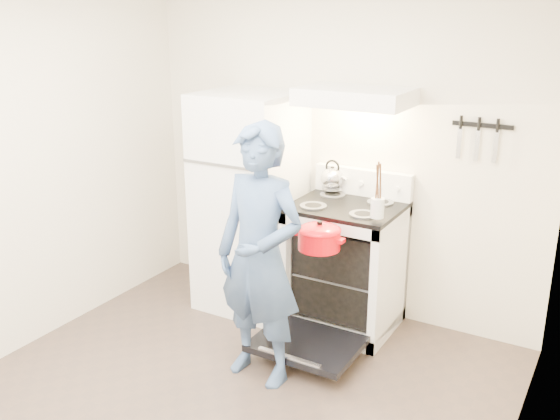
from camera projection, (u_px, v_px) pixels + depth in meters
The scene contains 15 objects.
floor at pixel (202, 420), 3.64m from camera, with size 3.60×3.60×0.00m, color #4A3A31.
back_wall at pixel (338, 152), 4.74m from camera, with size 3.20×0.02×2.50m, color beige.
refrigerator at pixel (250, 202), 4.85m from camera, with size 0.70×0.70×1.70m, color white.
stove_body at pixel (345, 268), 4.60m from camera, with size 0.76×0.65×0.92m, color white.
cooktop at pixel (347, 207), 4.46m from camera, with size 0.76×0.65×0.03m, color black.
backsplash at pixel (363, 182), 4.66m from camera, with size 0.76×0.07×0.20m, color white.
oven_door at pixel (307, 344), 4.22m from camera, with size 0.70×0.54×0.04m, color black.
oven_rack at pixel (345, 270), 4.61m from camera, with size 0.60×0.52×0.01m, color slate.
range_hood at pixel (355, 97), 4.28m from camera, with size 0.76×0.50×0.12m, color white.
knife_strip at pixel (483, 125), 4.13m from camera, with size 0.40×0.02×0.03m, color black.
pizza_stone at pixel (335, 265), 4.67m from camera, with size 0.36×0.36×0.02m, color #8A6347.
tea_kettle at pixel (332, 177), 4.70m from camera, with size 0.21×0.17×0.26m, color silver, non-canonical shape.
utensil_jar at pixel (377, 208), 4.07m from camera, with size 0.09×0.09×0.13m, color silver.
person at pixel (260, 257), 3.84m from camera, with size 0.61×0.40×1.67m, color navy.
dutch_oven at pixel (319, 240), 4.06m from camera, with size 0.35×0.28×0.23m, color red, non-canonical shape.
Camera 1 is at (1.94, -2.44, 2.30)m, focal length 40.00 mm.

